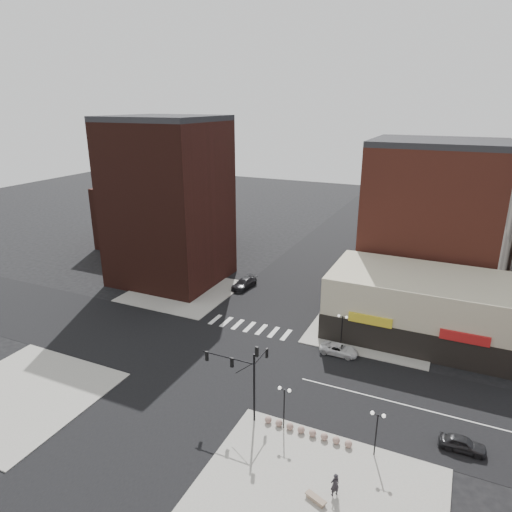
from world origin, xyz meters
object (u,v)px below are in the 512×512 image
at_px(dark_sedan_north, 244,283).
at_px(pedestrian, 335,485).
at_px(street_lamp_ne, 342,323).
at_px(stone_bench, 316,499).
at_px(traffic_signal, 246,370).
at_px(dark_sedan_east, 462,444).
at_px(street_lamp_se_b, 377,423).
at_px(white_suv, 339,349).
at_px(street_lamp_se_a, 284,397).

xyz_separation_m(dark_sedan_north, pedestrian, (23.61, -33.03, 0.33)).
relative_size(street_lamp_ne, stone_bench, 2.40).
bearing_deg(traffic_signal, dark_sedan_north, 116.50).
bearing_deg(pedestrian, dark_sedan_east, -176.86).
bearing_deg(street_lamp_se_b, white_suv, 115.15).
xyz_separation_m(street_lamp_ne, stone_bench, (4.03, -22.44, -2.96)).
bearing_deg(street_lamp_ne, dark_sedan_north, 147.66).
distance_m(street_lamp_ne, pedestrian, 22.03).
height_order(street_lamp_se_b, pedestrian, street_lamp_se_b).
bearing_deg(dark_sedan_north, traffic_signal, -56.66).
bearing_deg(street_lamp_se_b, stone_bench, -114.75).
relative_size(traffic_signal, white_suv, 1.77).
bearing_deg(white_suv, street_lamp_se_b, -155.16).
height_order(traffic_signal, dark_sedan_east, traffic_signal).
distance_m(street_lamp_se_a, dark_sedan_north, 32.87).
distance_m(street_lamp_se_b, pedestrian, 6.06).
distance_m(traffic_signal, pedestrian, 11.94).
height_order(dark_sedan_north, pedestrian, pedestrian).
bearing_deg(street_lamp_se_a, traffic_signal, 177.43).
height_order(pedestrian, stone_bench, pedestrian).
relative_size(white_suv, pedestrian, 2.26).
bearing_deg(dark_sedan_east, street_lamp_se_b, 119.39).
xyz_separation_m(street_lamp_se_b, dark_sedan_north, (-25.50, 27.71, -2.53)).
distance_m(pedestrian, stone_bench, 1.73).
bearing_deg(stone_bench, traffic_signal, 164.21).
bearing_deg(stone_bench, street_lamp_se_a, 149.13).
bearing_deg(street_lamp_se_a, stone_bench, -52.00).
bearing_deg(pedestrian, stone_bench, 2.18).
bearing_deg(white_suv, pedestrian, -166.38).
bearing_deg(white_suv, street_lamp_se_a, 174.99).
bearing_deg(traffic_signal, street_lamp_ne, 73.25).
relative_size(traffic_signal, dark_sedan_east, 2.08).
height_order(street_lamp_se_a, street_lamp_ne, same).
distance_m(street_lamp_se_b, dark_sedan_east, 8.01).
relative_size(traffic_signal, stone_bench, 4.48).
xyz_separation_m(street_lamp_se_b, white_suv, (-6.81, 14.50, -2.68)).
relative_size(street_lamp_se_a, dark_sedan_north, 0.79).
bearing_deg(white_suv, traffic_signal, 160.61).
bearing_deg(street_lamp_ne, stone_bench, -79.82).
relative_size(street_lamp_se_a, pedestrian, 2.14).
bearing_deg(traffic_signal, dark_sedan_east, 11.14).
xyz_separation_m(traffic_signal, dark_sedan_north, (-13.74, 27.54, -4.20)).
bearing_deg(dark_sedan_east, stone_bench, 136.45).
height_order(traffic_signal, dark_sedan_north, traffic_signal).
relative_size(dark_sedan_north, stone_bench, 3.03).
distance_m(street_lamp_ne, white_suv, 3.08).
height_order(street_lamp_se_a, dark_sedan_north, street_lamp_se_a).
height_order(street_lamp_se_a, stone_bench, street_lamp_se_a).
bearing_deg(dark_sedan_east, white_suv, 50.69).
bearing_deg(street_lamp_se_a, dark_sedan_north, 122.27).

